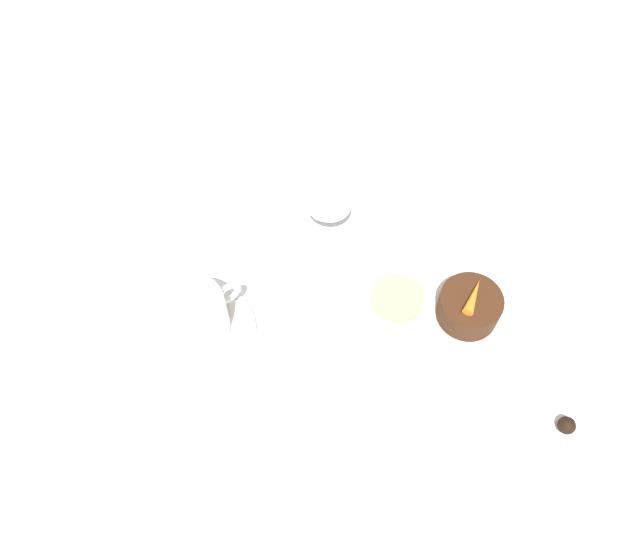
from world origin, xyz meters
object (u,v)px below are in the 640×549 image
object	(u,v)px
wine_glass	(329,192)
fork	(286,392)
dinner_plate	(431,318)
coffee_cup	(193,317)
dessert_cake	(469,307)

from	to	relation	value
wine_glass	fork	distance (m)	0.26
dinner_plate	wine_glass	world-z (taller)	wine_glass
coffee_cup	fork	size ratio (longest dim) A/B	0.60
wine_glass	coffee_cup	bearing A→B (deg)	-171.44
dinner_plate	dessert_cake	size ratio (longest dim) A/B	3.52
fork	dessert_cake	bearing A→B (deg)	-14.12
dinner_plate	coffee_cup	bearing A→B (deg)	145.35
dinner_plate	coffee_cup	distance (m)	0.29
wine_glass	dessert_cake	distance (m)	0.23
dessert_cake	coffee_cup	bearing A→B (deg)	145.39
dinner_plate	fork	world-z (taller)	dinner_plate
fork	dessert_cake	size ratio (longest dim) A/B	2.38
wine_glass	fork	size ratio (longest dim) A/B	0.60
dinner_plate	dessert_cake	bearing A→B (deg)	-34.30
dinner_plate	fork	size ratio (longest dim) A/B	1.48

